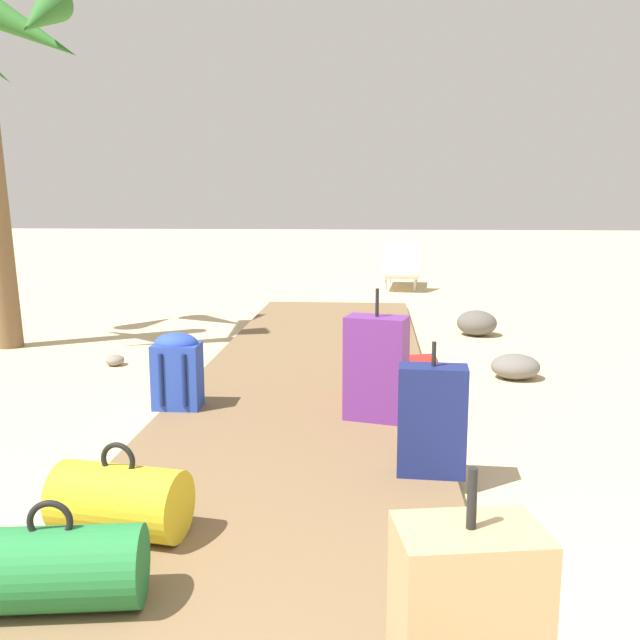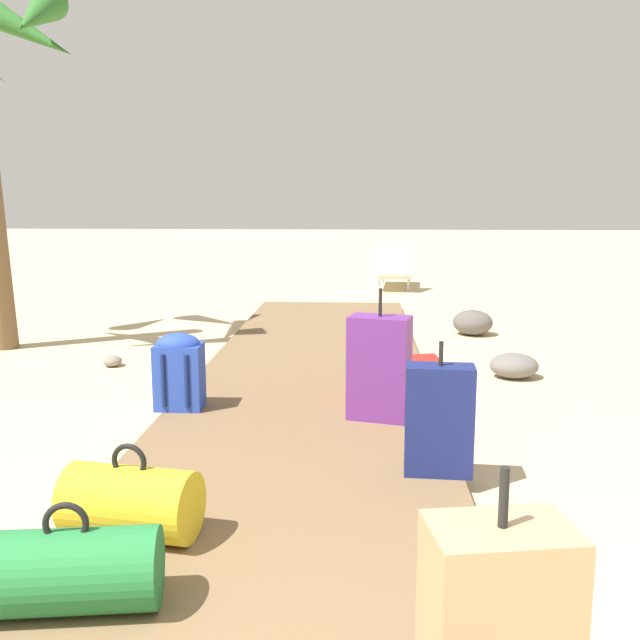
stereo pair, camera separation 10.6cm
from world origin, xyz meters
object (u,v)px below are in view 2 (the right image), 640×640
(suitcase_purple, at_px, (379,368))
(duffel_bag_yellow, at_px, (131,502))
(backpack_blue, at_px, (179,369))
(duffel_bag_green, at_px, (69,571))
(suitcase_navy, at_px, (439,420))
(duffel_bag_red, at_px, (397,376))
(lounge_chair, at_px, (395,269))

(suitcase_purple, bearing_deg, duffel_bag_yellow, -122.58)
(backpack_blue, relative_size, duffel_bag_green, 0.80)
(duffel_bag_green, bearing_deg, suitcase_navy, 43.22)
(duffel_bag_yellow, distance_m, duffel_bag_red, 2.63)
(duffel_bag_yellow, distance_m, suitcase_purple, 2.10)
(duffel_bag_yellow, relative_size, backpack_blue, 1.14)
(suitcase_purple, xyz_separation_m, duffel_bag_red, (0.15, 0.54, -0.19))
(duffel_bag_yellow, height_order, suitcase_navy, suitcase_navy)
(duffel_bag_red, xyz_separation_m, lounge_chair, (0.31, 7.04, 0.09))
(duffel_bag_yellow, height_order, duffel_bag_red, duffel_bag_yellow)
(suitcase_navy, xyz_separation_m, backpack_blue, (-1.70, 1.10, -0.01))
(suitcase_navy, distance_m, lounge_chair, 8.54)
(suitcase_purple, height_order, duffel_bag_red, suitcase_purple)
(backpack_blue, bearing_deg, suitcase_purple, -5.87)
(duffel_bag_yellow, height_order, duffel_bag_green, duffel_bag_yellow)
(suitcase_purple, relative_size, duffel_bag_red, 1.33)
(suitcase_navy, relative_size, duffel_bag_red, 1.09)
(suitcase_purple, xyz_separation_m, duffel_bag_green, (-1.17, -2.33, -0.20))
(suitcase_purple, bearing_deg, backpack_blue, 174.13)
(lounge_chair, bearing_deg, duffel_bag_green, -99.34)
(duffel_bag_red, xyz_separation_m, backpack_blue, (-1.55, -0.40, 0.13))
(suitcase_navy, distance_m, duffel_bag_green, 2.02)
(duffel_bag_yellow, xyz_separation_m, lounge_chair, (1.59, 9.35, 0.09))
(duffel_bag_red, relative_size, duffel_bag_green, 0.98)
(suitcase_navy, xyz_separation_m, lounge_chair, (0.16, 8.54, -0.05))
(duffel_bag_yellow, bearing_deg, duffel_bag_red, 61.09)
(duffel_bag_yellow, xyz_separation_m, backpack_blue, (-0.27, 1.91, 0.12))
(suitcase_navy, xyz_separation_m, suitcase_purple, (-0.30, 0.95, 0.05))
(duffel_bag_yellow, xyz_separation_m, suitcase_purple, (1.13, 1.76, 0.19))
(backpack_blue, distance_m, lounge_chair, 7.67)
(duffel_bag_yellow, distance_m, backpack_blue, 1.93)
(suitcase_purple, height_order, duffel_bag_green, suitcase_purple)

